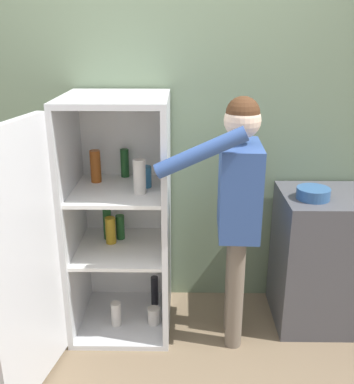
# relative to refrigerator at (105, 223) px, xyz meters

# --- Properties ---
(ground_plane) EXTENTS (12.00, 12.00, 0.00)m
(ground_plane) POSITION_rel_refrigerator_xyz_m (0.31, -0.52, -0.77)
(ground_plane) COLOR #7A664C
(wall_back) EXTENTS (7.00, 0.06, 2.55)m
(wall_back) POSITION_rel_refrigerator_xyz_m (0.31, 0.46, 0.50)
(wall_back) COLOR gray
(wall_back) RESTS_ON ground_plane
(refrigerator) EXTENTS (0.81, 1.28, 1.55)m
(refrigerator) POSITION_rel_refrigerator_xyz_m (0.00, 0.00, 0.00)
(refrigerator) COLOR silver
(refrigerator) RESTS_ON ground_plane
(person) EXTENTS (0.61, 0.55, 1.58)m
(person) POSITION_rel_refrigerator_xyz_m (0.81, -0.08, 0.23)
(person) COLOR #726656
(person) RESTS_ON ground_plane
(counter) EXTENTS (0.64, 0.56, 0.92)m
(counter) POSITION_rel_refrigerator_xyz_m (1.45, 0.13, -0.31)
(counter) COLOR #4C4C51
(counter) RESTS_ON ground_plane
(bowl) EXTENTS (0.21, 0.21, 0.07)m
(bowl) POSITION_rel_refrigerator_xyz_m (1.30, 0.06, 0.19)
(bowl) COLOR #335B8E
(bowl) RESTS_ON counter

